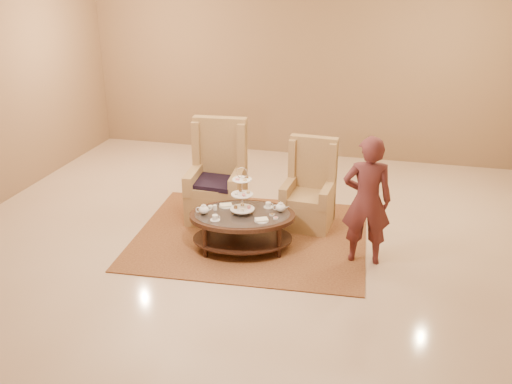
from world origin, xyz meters
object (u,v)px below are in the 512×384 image
(tea_table, at_px, (242,220))
(armchair_left, at_px, (218,185))
(armchair_right, at_px, (309,196))
(person, at_px, (367,201))

(tea_table, height_order, armchair_left, armchair_left)
(armchair_right, bearing_deg, tea_table, -121.77)
(armchair_right, xyz_separation_m, person, (0.82, -0.91, 0.40))
(armchair_right, distance_m, person, 1.29)
(person, bearing_deg, armchair_right, -54.75)
(tea_table, xyz_separation_m, armchair_left, (-0.61, 0.91, 0.07))
(tea_table, distance_m, person, 1.58)
(armchair_left, height_order, person, person)
(tea_table, relative_size, armchair_left, 1.07)
(armchair_left, xyz_separation_m, armchair_right, (1.31, 0.07, -0.07))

